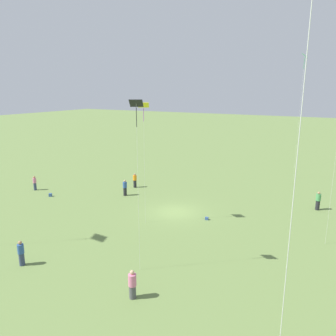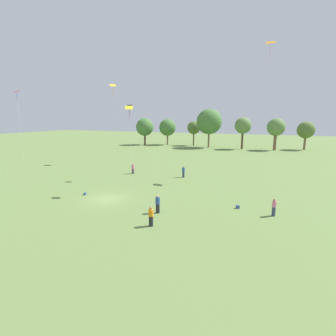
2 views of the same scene
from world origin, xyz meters
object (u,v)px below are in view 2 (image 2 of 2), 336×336
at_px(person_1, 133,169).
at_px(picnic_bag_2, 85,194).
at_px(person_3, 158,204).
at_px(kite_5, 129,111).
at_px(person_2, 274,207).
at_px(picnic_bag_1, 238,207).
at_px(person_0, 151,217).
at_px(kite_0, 270,47).
at_px(kite_4, 113,88).
at_px(person_4, 183,172).
at_px(kite_3, 17,98).
at_px(kite_1, 130,110).

bearing_deg(person_1, picnic_bag_2, 83.84).
distance_m(person_3, kite_5, 11.62).
distance_m(person_1, person_2, 23.57).
bearing_deg(picnic_bag_1, person_1, 150.13).
height_order(person_0, kite_0, kite_0).
bearing_deg(kite_4, person_1, -41.15).
xyz_separation_m(person_1, picnic_bag_1, (17.62, -10.12, -0.65)).
height_order(person_1, person_2, person_1).
bearing_deg(person_0, kite_4, -98.29).
bearing_deg(person_0, kite_5, -97.70).
distance_m(person_0, person_2, 11.21).
bearing_deg(kite_0, kite_5, -86.45).
xyz_separation_m(person_0, kite_0, (7.32, 22.41, 17.34)).
height_order(person_0, person_4, person_4).
height_order(kite_0, picnic_bag_2, kite_0).
distance_m(person_2, kite_4, 37.67).
relative_size(kite_3, kite_4, 0.80).
relative_size(kite_3, kite_5, 1.19).
xyz_separation_m(person_0, kite_3, (-20.36, 5.02, 10.24)).
bearing_deg(person_2, person_0, 82.25).
height_order(person_2, picnic_bag_2, person_2).
distance_m(person_3, kite_3, 22.19).
xyz_separation_m(person_2, kite_1, (-19.64, 8.30, 8.98)).
bearing_deg(kite_4, kite_5, -49.46).
height_order(kite_1, kite_3, kite_3).
bearing_deg(person_1, kite_3, 45.13).
relative_size(person_1, person_4, 0.99).
distance_m(person_0, kite_5, 13.57).
relative_size(person_0, kite_3, 0.14).
height_order(person_1, kite_0, kite_0).
xyz_separation_m(person_2, picnic_bag_1, (-3.27, 0.78, -0.65)).
xyz_separation_m(person_3, kite_5, (-5.86, 5.13, 8.63)).
distance_m(kite_3, picnic_bag_1, 28.60).
relative_size(person_0, kite_4, 0.11).
height_order(person_3, picnic_bag_2, person_3).
distance_m(person_2, kite_5, 18.19).
xyz_separation_m(kite_0, picnic_bag_2, (-18.30, -17.40, -18.03)).
bearing_deg(kite_3, person_4, 116.65).
relative_size(person_2, kite_0, 0.09).
height_order(person_1, picnic_bag_2, person_1).
height_order(kite_1, kite_4, kite_4).
height_order(kite_1, picnic_bag_2, kite_1).
xyz_separation_m(person_3, kite_3, (-19.60, 2.05, 10.20)).
xyz_separation_m(picnic_bag_1, picnic_bag_2, (-16.98, -2.05, -0.04)).
bearing_deg(kite_3, kite_1, 123.39).
distance_m(person_0, kite_3, 23.33).
xyz_separation_m(person_1, kite_0, (18.94, 5.23, 17.34)).
relative_size(person_4, kite_0, 0.09).
xyz_separation_m(person_3, kite_4, (-19.55, 22.40, 13.34)).
bearing_deg(person_1, kite_1, 106.71).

